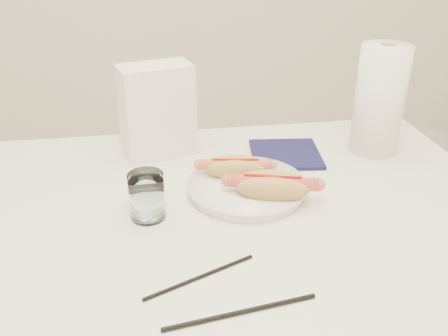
{
  "coord_description": "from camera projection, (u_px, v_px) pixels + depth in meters",
  "views": [
    {
      "loc": [
        -0.09,
        -0.77,
        1.24
      ],
      "look_at": [
        0.04,
        0.04,
        0.82
      ],
      "focal_mm": 38.38,
      "sensor_mm": 36.0,
      "label": 1
    }
  ],
  "objects": [
    {
      "name": "napkin_box",
      "position": [
        157.0,
        111.0,
        1.1
      ],
      "size": [
        0.18,
        0.13,
        0.21
      ],
      "primitive_type": "cube",
      "rotation": [
        0.0,
        0.0,
        0.27
      ],
      "color": "white",
      "rests_on": "table"
    },
    {
      "name": "table",
      "position": [
        209.0,
        236.0,
        0.94
      ],
      "size": [
        1.2,
        0.8,
        0.75
      ],
      "color": "white",
      "rests_on": "ground"
    },
    {
      "name": "plate",
      "position": [
        247.0,
        188.0,
        0.97
      ],
      "size": [
        0.24,
        0.24,
        0.02
      ],
      "primitive_type": "cylinder",
      "rotation": [
        0.0,
        0.0,
        0.02
      ],
      "color": "white",
      "rests_on": "table"
    },
    {
      "name": "paper_towel_roll",
      "position": [
        379.0,
        100.0,
        1.1
      ],
      "size": [
        0.12,
        0.12,
        0.25
      ],
      "primitive_type": "cylinder",
      "rotation": [
        0.0,
        0.0,
        -0.09
      ],
      "color": "white",
      "rests_on": "table"
    },
    {
      "name": "hotdog_right",
      "position": [
        272.0,
        186.0,
        0.92
      ],
      "size": [
        0.17,
        0.1,
        0.05
      ],
      "rotation": [
        0.0,
        0.0,
        -0.26
      ],
      "color": "tan",
      "rests_on": "plate"
    },
    {
      "name": "water_glass",
      "position": [
        147.0,
        196.0,
        0.88
      ],
      "size": [
        0.07,
        0.07,
        0.09
      ],
      "primitive_type": "cylinder",
      "color": "white",
      "rests_on": "table"
    },
    {
      "name": "hotdog_left",
      "position": [
        235.0,
        167.0,
        0.99
      ],
      "size": [
        0.15,
        0.08,
        0.04
      ],
      "rotation": [
        0.0,
        0.0,
        -0.16
      ],
      "color": "tan",
      "rests_on": "plate"
    },
    {
      "name": "chopstick_far",
      "position": [
        241.0,
        312.0,
        0.67
      ],
      "size": [
        0.23,
        0.04,
        0.01
      ],
      "primitive_type": "cylinder",
      "rotation": [
        0.0,
        1.57,
        0.14
      ],
      "color": "black",
      "rests_on": "table"
    },
    {
      "name": "navy_napkin",
      "position": [
        285.0,
        154.0,
        1.13
      ],
      "size": [
        0.18,
        0.18,
        0.01
      ],
      "primitive_type": "cube",
      "rotation": [
        0.0,
        0.0,
        -0.12
      ],
      "color": "#12133B",
      "rests_on": "table"
    },
    {
      "name": "chopstick_near",
      "position": [
        200.0,
        277.0,
        0.74
      ],
      "size": [
        0.18,
        0.08,
        0.01
      ],
      "primitive_type": "cylinder",
      "rotation": [
        0.0,
        1.57,
        0.4
      ],
      "color": "black",
      "rests_on": "table"
    }
  ]
}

